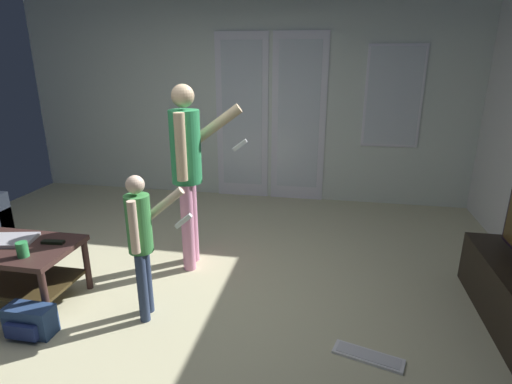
{
  "coord_description": "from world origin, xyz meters",
  "views": [
    {
      "loc": [
        1.19,
        -2.53,
        1.8
      ],
      "look_at": [
        0.71,
        -0.01,
        0.96
      ],
      "focal_mm": 28.46,
      "sensor_mm": 36.0,
      "label": 1
    }
  ],
  "objects": [
    {
      "name": "person_adult",
      "position": [
        -0.0,
        0.66,
        0.97
      ],
      "size": [
        0.61,
        0.5,
        1.62
      ],
      "color": "pink",
      "rests_on": "ground_plane"
    },
    {
      "name": "ground_plane",
      "position": [
        0.0,
        0.0,
        -0.01
      ],
      "size": [
        5.95,
        5.56,
        0.02
      ],
      "primitive_type": "cube",
      "color": "beige"
    },
    {
      "name": "loose_keyboard",
      "position": [
        1.5,
        -0.32,
        0.01
      ],
      "size": [
        0.46,
        0.25,
        0.02
      ],
      "color": "white",
      "rests_on": "ground_plane"
    },
    {
      "name": "person_child",
      "position": [
        -0.07,
        -0.16,
        0.65
      ],
      "size": [
        0.41,
        0.34,
        1.08
      ],
      "color": "navy",
      "rests_on": "ground_plane"
    },
    {
      "name": "coffee_table",
      "position": [
        -1.14,
        -0.15,
        0.34
      ],
      "size": [
        0.94,
        0.57,
        0.47
      ],
      "color": "#38231F",
      "rests_on": "ground_plane"
    },
    {
      "name": "wall_back_with_doors",
      "position": [
        0.08,
        2.74,
        1.27
      ],
      "size": [
        5.95,
        0.09,
        2.6
      ],
      "color": "silver",
      "rests_on": "ground_plane"
    },
    {
      "name": "cup_near_edge",
      "position": [
        -0.92,
        -0.29,
        0.52
      ],
      "size": [
        0.08,
        0.08,
        0.11
      ],
      "primitive_type": "cylinder",
      "color": "#2F8C49",
      "rests_on": "coffee_table"
    },
    {
      "name": "backpack",
      "position": [
        -0.76,
        -0.51,
        0.1
      ],
      "size": [
        0.33,
        0.19,
        0.21
      ],
      "color": "navy",
      "rests_on": "ground_plane"
    },
    {
      "name": "tv_remote_black",
      "position": [
        -0.85,
        -0.06,
        0.48
      ],
      "size": [
        0.17,
        0.07,
        0.02
      ],
      "primitive_type": "cube",
      "rotation": [
        0.0,
        0.0,
        0.1
      ],
      "color": "black",
      "rests_on": "coffee_table"
    },
    {
      "name": "laptop_closed",
      "position": [
        -1.2,
        -0.1,
        0.48
      ],
      "size": [
        0.4,
        0.32,
        0.03
      ],
      "primitive_type": "cube",
      "rotation": [
        0.0,
        0.0,
        0.22
      ],
      "color": "#B5B4BE",
      "rests_on": "coffee_table"
    }
  ]
}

